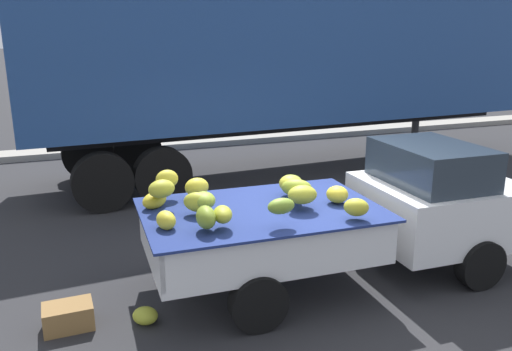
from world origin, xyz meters
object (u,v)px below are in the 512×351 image
(pickup_truck, at_px, (398,207))
(produce_crate, at_px, (68,316))
(fallen_banana_bunch_near_tailgate, at_px, (145,316))
(semi_trailer, at_px, (302,59))

(pickup_truck, height_order, produce_crate, pickup_truck)
(fallen_banana_bunch_near_tailgate, height_order, produce_crate, produce_crate)
(pickup_truck, distance_m, fallen_banana_bunch_near_tailgate, 3.47)
(pickup_truck, height_order, fallen_banana_bunch_near_tailgate, pickup_truck)
(produce_crate, bearing_deg, semi_trailer, 45.28)
(pickup_truck, xyz_separation_m, fallen_banana_bunch_near_tailgate, (-3.37, -0.21, -0.79))
(pickup_truck, bearing_deg, fallen_banana_bunch_near_tailgate, -175.08)
(fallen_banana_bunch_near_tailgate, relative_size, produce_crate, 0.55)
(semi_trailer, height_order, fallen_banana_bunch_near_tailgate, semi_trailer)
(semi_trailer, xyz_separation_m, produce_crate, (-5.22, -5.27, -2.41))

